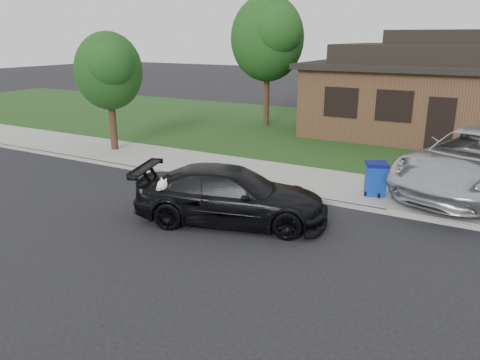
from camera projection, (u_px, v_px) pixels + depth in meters
The scene contains 10 objects.
ground at pixel (194, 232), 11.20m from camera, with size 120.00×120.00×0.00m, color black.
sidewalk at pixel (281, 178), 15.35m from camera, with size 60.00×3.00×0.12m, color gray.
curb at pixel (260, 190), 14.10m from camera, with size 60.00×0.12×0.12m, color gray.
lawn at pixel (352, 135), 22.02m from camera, with size 60.00×13.00×0.13m, color #193814.
sedan at pixel (231, 195), 11.69m from camera, with size 5.18×3.32×1.40m.
minivan at pixel (478, 162), 13.47m from camera, with size 2.98×6.46×1.80m, color #B3B6BA.
recycling_bin at pixel (376, 178), 13.39m from camera, with size 0.76×0.76×0.96m.
house at pixel (454, 91), 21.20m from camera, with size 12.60×8.60×4.65m.
tree_0 at pixel (269, 37), 22.65m from camera, with size 3.78×3.60×6.34m.
tree_2 at pixel (109, 70), 17.96m from camera, with size 2.73×2.60×4.59m.
Camera 1 is at (6.03, -8.47, 4.50)m, focal length 35.00 mm.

